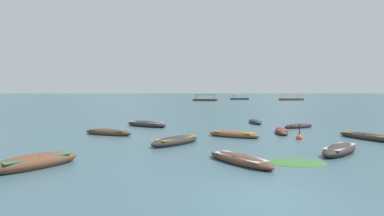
{
  "coord_description": "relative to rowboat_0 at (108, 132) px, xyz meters",
  "views": [
    {
      "loc": [
        -2.49,
        -9.06,
        3.05
      ],
      "look_at": [
        0.73,
        51.08,
        0.21
      ],
      "focal_mm": 30.72,
      "sensor_mm": 36.0,
      "label": 1
    }
  ],
  "objects": [
    {
      "name": "ground_plane",
      "position": [
        7.26,
        1485.22,
        -0.18
      ],
      "size": [
        6000.0,
        6000.0,
        0.0
      ],
      "primitive_type": "plane",
      "color": "#385660"
    },
    {
      "name": "mountain_1",
      "position": [
        -614.26,
        1979.77,
        238.83
      ],
      "size": [
        1680.03,
        1680.03,
        478.02
      ],
      "primitive_type": "cone",
      "color": "#4C5B56",
      "rests_on": "ground"
    },
    {
      "name": "mountain_2",
      "position": [
        250.24,
        1618.32,
        205.69
      ],
      "size": [
        1096.16,
        1096.16,
        411.73
      ],
      "primitive_type": "cone",
      "color": "#4C5B56",
      "rests_on": "ground"
    },
    {
      "name": "mountain_3",
      "position": [
        1175.99,
        1861.28,
        282.89
      ],
      "size": [
        1533.85,
        1533.85,
        566.14
      ],
      "primitive_type": "cone",
      "color": "#56665B",
      "rests_on": "ground"
    },
    {
      "name": "rowboat_0",
      "position": [
        0.0,
        0.0,
        0.0
      ],
      "size": [
        3.94,
        2.61,
        0.56
      ],
      "color": "#4C3323",
      "rests_on": "ground"
    },
    {
      "name": "rowboat_1",
      "position": [
        17.35,
        -3.2,
        -0.01
      ],
      "size": [
        2.44,
        4.49,
        0.53
      ],
      "color": "#2D2826",
      "rests_on": "ground"
    },
    {
      "name": "rowboat_2",
      "position": [
        15.48,
        3.82,
        -0.03
      ],
      "size": [
        3.19,
        1.99,
        0.47
      ],
      "color": "#2D2826",
      "rests_on": "ground"
    },
    {
      "name": "rowboat_3",
      "position": [
        2.25,
        5.71,
        0.02
      ],
      "size": [
        4.32,
        3.83,
        0.64
      ],
      "color": "#2D2826",
      "rests_on": "ground"
    },
    {
      "name": "rowboat_4",
      "position": [
        -0.92,
        -10.28,
        0.04
      ],
      "size": [
        3.35,
        3.75,
        0.7
      ],
      "color": "brown",
      "rests_on": "ground"
    },
    {
      "name": "rowboat_5",
      "position": [
        13.01,
        -7.98,
        0.01
      ],
      "size": [
        3.46,
        3.5,
        0.6
      ],
      "color": "#2D2826",
      "rests_on": "ground"
    },
    {
      "name": "rowboat_6",
      "position": [
        7.58,
        -9.93,
        -0.02
      ],
      "size": [
        2.85,
        3.92,
        0.48
      ],
      "color": "#4C3323",
      "rests_on": "ground"
    },
    {
      "name": "rowboat_7",
      "position": [
        12.69,
        7.9,
        -0.01
      ],
      "size": [
        1.06,
        3.06,
        0.54
      ],
      "color": "navy",
      "rests_on": "ground"
    },
    {
      "name": "rowboat_8",
      "position": [
        8.84,
        -1.57,
        -0.0
      ],
      "size": [
        3.74,
        3.09,
        0.55
      ],
      "color": "brown",
      "rests_on": "ground"
    },
    {
      "name": "rowboat_9",
      "position": [
        12.75,
        0.13,
        -0.02
      ],
      "size": [
        1.6,
        3.48,
        0.51
      ],
      "color": "#4C3323",
      "rests_on": "ground"
    },
    {
      "name": "rowboat_11",
      "position": [
        4.83,
        -4.61,
        0.01
      ],
      "size": [
        3.4,
        3.56,
        0.61
      ],
      "color": "#2D2826",
      "rests_on": "ground"
    },
    {
      "name": "ferry_0",
      "position": [
        32.19,
        113.11,
        0.27
      ],
      "size": [
        7.8,
        4.15,
        2.54
      ],
      "color": "navy",
      "rests_on": "ground"
    },
    {
      "name": "ferry_1",
      "position": [
        50.52,
        102.27,
        0.27
      ],
      "size": [
        9.86,
        5.7,
        2.54
      ],
      "color": "brown",
      "rests_on": "ground"
    },
    {
      "name": "ferry_2",
      "position": [
        15.91,
        93.87,
        0.27
      ],
      "size": [
        9.1,
        5.55,
        2.54
      ],
      "color": "#4C3323",
      "rests_on": "ground"
    },
    {
      "name": "mooring_buoy",
      "position": [
        12.89,
        -2.98,
        -0.07
      ],
      "size": [
        0.41,
        0.41,
        1.09
      ],
      "color": "#DB4C1E",
      "rests_on": "ground"
    },
    {
      "name": "weed_patch_0",
      "position": [
        10.05,
        -9.96,
        -0.18
      ],
      "size": [
        2.73,
        1.97,
        0.14
      ],
      "primitive_type": "ellipsoid",
      "rotation": [
        0.0,
        0.0,
        3.08
      ],
      "color": "#38662D",
      "rests_on": "ground"
    },
    {
      "name": "weed_patch_1",
      "position": [
        9.41,
        1.02,
        -0.18
      ],
      "size": [
        3.2,
        2.6,
        0.14
      ],
      "primitive_type": "ellipsoid",
      "rotation": [
        0.0,
        0.0,
        0.51
      ],
      "color": "#38662D",
      "rests_on": "ground"
    }
  ]
}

